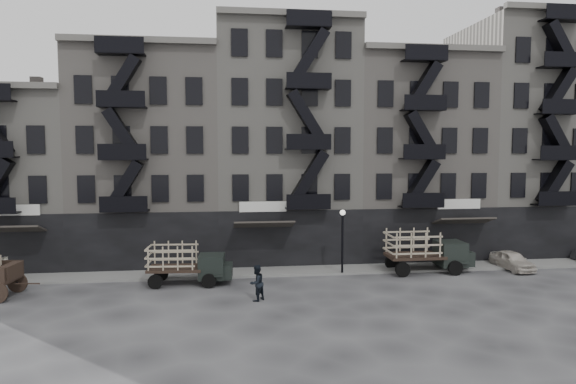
{
  "coord_description": "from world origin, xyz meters",
  "views": [
    {
      "loc": [
        -4.62,
        -29.66,
        8.2
      ],
      "look_at": [
        -0.39,
        4.0,
        5.36
      ],
      "focal_mm": 32.0,
      "sensor_mm": 36.0,
      "label": 1
    }
  ],
  "objects": [
    {
      "name": "building_center",
      "position": [
        -0.0,
        9.82,
        8.5
      ],
      "size": [
        10.0,
        11.35,
        18.2
      ],
      "color": "gray",
      "rests_on": "ground"
    },
    {
      "name": "stake_truck_west",
      "position": [
        -6.87,
        1.46,
        1.44
      ],
      "size": [
        5.13,
        2.37,
        2.51
      ],
      "rotation": [
        0.0,
        0.0,
        -0.07
      ],
      "color": "black",
      "rests_on": "ground"
    },
    {
      "name": "car_east",
      "position": [
        14.85,
        2.6,
        0.63
      ],
      "size": [
        1.75,
        3.82,
        1.27
      ],
      "primitive_type": "imported",
      "rotation": [
        0.0,
        0.0,
        0.07
      ],
      "color": "beige",
      "rests_on": "ground"
    },
    {
      "name": "stake_truck_east",
      "position": [
        8.71,
        2.6,
        1.62
      ],
      "size": [
        5.7,
        2.4,
        2.84
      ],
      "rotation": [
        0.0,
        0.0,
        -0.0
      ],
      "color": "black",
      "rests_on": "ground"
    },
    {
      "name": "sidewalk",
      "position": [
        0.0,
        3.75,
        0.07
      ],
      "size": [
        55.0,
        2.5,
        0.15
      ],
      "primitive_type": "cube",
      "color": "slate",
      "rests_on": "ground"
    },
    {
      "name": "building_west",
      "position": [
        -20.0,
        9.83,
        6.0
      ],
      "size": [
        10.0,
        11.35,
        13.2
      ],
      "color": "gray",
      "rests_on": "ground"
    },
    {
      "name": "building_midwest",
      "position": [
        -10.0,
        9.83,
        7.5
      ],
      "size": [
        10.0,
        11.35,
        16.2
      ],
      "color": "gray",
      "rests_on": "ground"
    },
    {
      "name": "pedestrian_mid",
      "position": [
        -2.92,
        -2.46,
        0.98
      ],
      "size": [
        1.2,
        1.2,
        1.96
      ],
      "primitive_type": "imported",
      "rotation": [
        0.0,
        0.0,
        3.92
      ],
      "color": "black",
      "rests_on": "ground"
    },
    {
      "name": "building_east",
      "position": [
        20.0,
        9.82,
        9.0
      ],
      "size": [
        10.0,
        11.35,
        19.2
      ],
      "color": "gray",
      "rests_on": "ground"
    },
    {
      "name": "lamp_post",
      "position": [
        3.0,
        2.6,
        2.78
      ],
      "size": [
        0.36,
        0.36,
        4.28
      ],
      "color": "black",
      "rests_on": "ground"
    },
    {
      "name": "ground",
      "position": [
        0.0,
        0.0,
        0.0
      ],
      "size": [
        140.0,
        140.0,
        0.0
      ],
      "primitive_type": "plane",
      "color": "#38383A",
      "rests_on": "ground"
    },
    {
      "name": "building_mideast",
      "position": [
        10.0,
        9.83,
        7.5
      ],
      "size": [
        10.0,
        11.35,
        16.2
      ],
      "color": "gray",
      "rests_on": "ground"
    }
  ]
}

